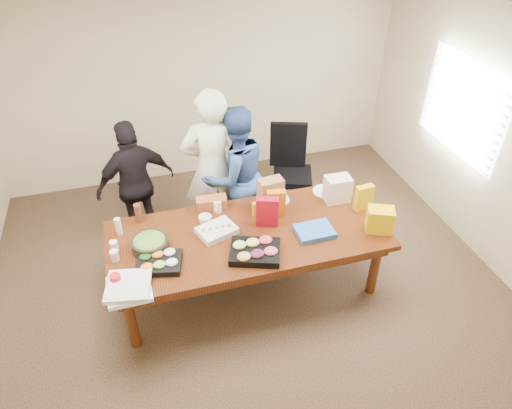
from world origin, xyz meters
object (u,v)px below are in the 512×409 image
object	(u,v)px
office_chair	(293,173)
person_center	(213,168)
conference_table	(248,260)
person_right	(235,176)
sheet_cake	(217,230)
salad_bowl	(150,244)

from	to	relation	value
office_chair	person_center	xyz separation A→B (m)	(-1.07, -0.24, 0.41)
conference_table	person_right	bearing A→B (deg)	83.82
person_center	sheet_cake	world-z (taller)	person_center
person_right	sheet_cake	bearing A→B (deg)	47.10
office_chair	salad_bowl	distance (m)	2.24
conference_table	sheet_cake	world-z (taller)	sheet_cake
conference_table	person_right	size ratio (longest dim) A/B	1.64
person_center	person_right	bearing A→B (deg)	168.11
conference_table	sheet_cake	bearing A→B (deg)	163.16
person_right	salad_bowl	xyz separation A→B (m)	(-1.06, -0.88, -0.04)
person_center	person_right	distance (m)	0.27
person_center	conference_table	bearing A→B (deg)	100.27
conference_table	office_chair	xyz separation A→B (m)	(0.93, 1.21, 0.18)
conference_table	person_center	world-z (taller)	person_center
office_chair	person_right	distance (m)	0.93
person_center	person_right	size ratio (longest dim) A/B	1.13
conference_table	person_center	xyz separation A→B (m)	(-0.14, 0.97, 0.59)
person_right	person_center	bearing A→B (deg)	-30.87
conference_table	salad_bowl	distance (m)	1.06
person_right	salad_bowl	world-z (taller)	person_right
person_right	sheet_cake	xyz separation A→B (m)	(-0.39, -0.82, -0.07)
conference_table	salad_bowl	xyz separation A→B (m)	(-0.97, 0.03, 0.43)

